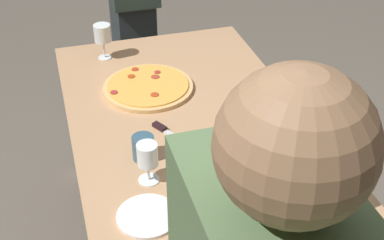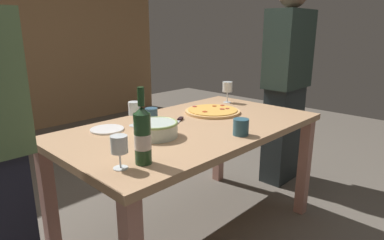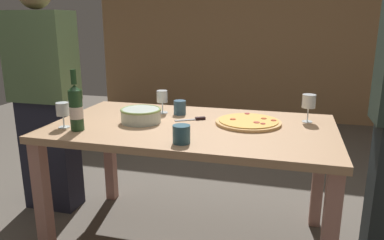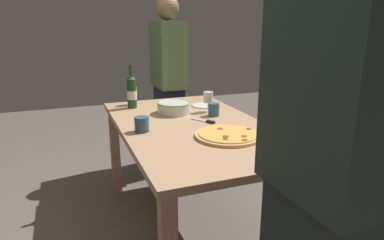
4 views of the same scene
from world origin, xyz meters
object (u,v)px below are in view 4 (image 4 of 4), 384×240
object	(u,v)px
side_plate	(204,106)
wine_glass_by_bottle	(132,92)
cup_ceramic	(142,124)
pizza_knife	(206,121)
person_guest_left	(168,85)
wine_bottle	(132,91)
dining_table	(192,138)
serving_bowl	(174,107)
wine_glass_near_pizza	(208,98)
pizza	(228,135)
wine_glass_far_left	(284,131)
cup_amber	(214,110)
person_host	(321,186)

from	to	relation	value
side_plate	wine_glass_by_bottle	bearing A→B (deg)	-116.36
cup_ceramic	pizza_knife	world-z (taller)	cup_ceramic
person_guest_left	wine_bottle	bearing A→B (deg)	-30.98
dining_table	serving_bowl	xyz separation A→B (m)	(-0.30, -0.02, 0.14)
wine_bottle	cup_ceramic	distance (m)	0.62
wine_glass_near_pizza	pizza_knife	distance (m)	0.29
person_guest_left	wine_glass_near_pizza	bearing A→B (deg)	12.18
cup_ceramic	pizza	bearing A→B (deg)	57.86
wine_glass_far_left	wine_bottle	bearing A→B (deg)	-157.61
wine_glass_by_bottle	cup_amber	size ratio (longest dim) A/B	1.59
side_plate	wine_glass_far_left	bearing A→B (deg)	-1.69
wine_glass_near_pizza	wine_glass_by_bottle	world-z (taller)	wine_glass_near_pizza
dining_table	person_guest_left	xyz separation A→B (m)	(-1.10, 0.19, 0.15)
serving_bowl	wine_glass_far_left	size ratio (longest dim) A/B	1.44
cup_ceramic	person_host	world-z (taller)	person_host
person_host	person_guest_left	bearing A→B (deg)	-4.90
serving_bowl	wine_glass_by_bottle	distance (m)	0.43
pizza_knife	person_guest_left	world-z (taller)	person_guest_left
serving_bowl	person_guest_left	world-z (taller)	person_guest_left
wine_glass_near_pizza	person_host	size ratio (longest dim) A/B	0.09
cup_ceramic	person_guest_left	size ratio (longest dim) A/B	0.06
pizza	wine_glass_far_left	world-z (taller)	wine_glass_far_left
cup_amber	person_guest_left	bearing A→B (deg)	-178.24
dining_table	pizza_knife	xyz separation A→B (m)	(-0.01, 0.10, 0.10)
wine_glass_near_pizza	wine_glass_far_left	xyz separation A→B (m)	(0.90, 0.01, 0.02)
dining_table	person_host	distance (m)	1.17
dining_table	serving_bowl	world-z (taller)	serving_bowl
wine_glass_near_pizza	pizza	bearing A→B (deg)	-12.17
wine_glass_far_left	person_guest_left	xyz separation A→B (m)	(-1.74, -0.05, -0.06)
pizza	person_host	bearing A→B (deg)	-6.31
person_host	wine_glass_far_left	bearing A→B (deg)	-24.11
person_host	serving_bowl	bearing A→B (deg)	0.87
cup_amber	dining_table	bearing A→B (deg)	-57.30
wine_glass_by_bottle	cup_ceramic	size ratio (longest dim) A/B	1.58
person_guest_left	pizza_knife	bearing A→B (deg)	5.24
pizza	wine_glass_near_pizza	xyz separation A→B (m)	(-0.57, 0.12, 0.09)
wine_glass_far_left	person_host	distance (m)	0.56
dining_table	wine_glass_by_bottle	distance (m)	0.74
wine_glass_near_pizza	cup_amber	size ratio (longest dim) A/B	1.64
pizza	cup_amber	distance (m)	0.46
cup_ceramic	serving_bowl	bearing A→B (deg)	137.73
dining_table	cup_ceramic	world-z (taller)	cup_ceramic
cup_ceramic	pizza_knife	xyz separation A→B (m)	(-0.05, 0.44, -0.04)
pizza	person_guest_left	size ratio (longest dim) A/B	0.23
wine_glass_far_left	cup_amber	size ratio (longest dim) A/B	1.84
pizza	wine_bottle	bearing A→B (deg)	-157.41
cup_amber	wine_bottle	bearing A→B (deg)	-132.15
dining_table	wine_bottle	bearing A→B (deg)	-155.12
wine_glass_far_left	cup_ceramic	world-z (taller)	wine_glass_far_left
pizza	serving_bowl	bearing A→B (deg)	-168.38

